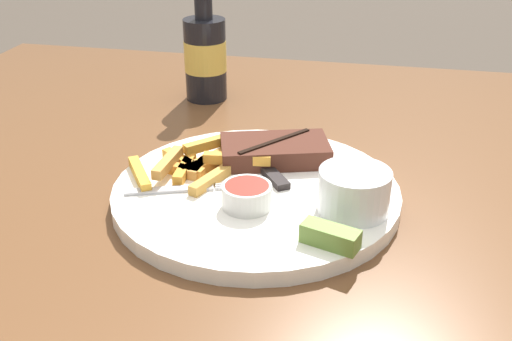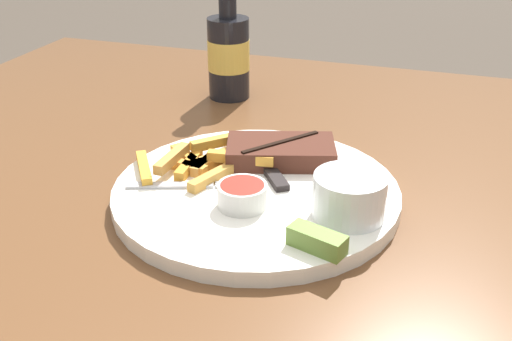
{
  "view_description": "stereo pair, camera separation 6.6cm",
  "coord_description": "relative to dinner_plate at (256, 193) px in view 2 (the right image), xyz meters",
  "views": [
    {
      "loc": [
        0.13,
        -0.59,
        1.08
      ],
      "look_at": [
        0.0,
        0.0,
        0.77
      ],
      "focal_mm": 42.0,
      "sensor_mm": 36.0,
      "label": 1
    },
    {
      "loc": [
        0.19,
        -0.57,
        1.08
      ],
      "look_at": [
        0.0,
        0.0,
        0.77
      ],
      "focal_mm": 42.0,
      "sensor_mm": 36.0,
      "label": 2
    }
  ],
  "objects": [
    {
      "name": "beer_bottle",
      "position": [
        -0.15,
        0.32,
        0.07
      ],
      "size": [
        0.07,
        0.07,
        0.21
      ],
      "color": "black",
      "rests_on": "dining_table"
    },
    {
      "name": "dining_table",
      "position": [
        0.0,
        0.0,
        -0.08
      ],
      "size": [
        1.28,
        1.13,
        0.74
      ],
      "color": "brown",
      "rests_on": "ground_plane"
    },
    {
      "name": "steak_portion",
      "position": [
        0.01,
        0.07,
        0.02
      ],
      "size": [
        0.15,
        0.11,
        0.03
      ],
      "color": "#472319",
      "rests_on": "dinner_plate"
    },
    {
      "name": "coleslaw_cup",
      "position": [
        0.11,
        -0.03,
        0.04
      ],
      "size": [
        0.08,
        0.08,
        0.05
      ],
      "color": "white",
      "rests_on": "dinner_plate"
    },
    {
      "name": "dinner_plate",
      "position": [
        0.0,
        0.0,
        0.0
      ],
      "size": [
        0.33,
        0.33,
        0.02
      ],
      "color": "white",
      "rests_on": "dining_table"
    },
    {
      "name": "fries_pile",
      "position": [
        -0.08,
        0.02,
        0.02
      ],
      "size": [
        0.17,
        0.13,
        0.02
      ],
      "color": "gold",
      "rests_on": "dinner_plate"
    },
    {
      "name": "knife_utensil",
      "position": [
        -0.0,
        0.05,
        0.01
      ],
      "size": [
        0.11,
        0.14,
        0.01
      ],
      "rotation": [
        0.0,
        0.0,
        2.18
      ],
      "color": "#B7B7BC",
      "rests_on": "dinner_plate"
    },
    {
      "name": "dipping_sauce_cup",
      "position": [
        -0.0,
        -0.05,
        0.02
      ],
      "size": [
        0.05,
        0.05,
        0.03
      ],
      "color": "silver",
      "rests_on": "dinner_plate"
    },
    {
      "name": "fork_utensil",
      "position": [
        -0.08,
        -0.03,
        0.01
      ],
      "size": [
        0.13,
        0.05,
        0.0
      ],
      "rotation": [
        0.0,
        0.0,
        6.62
      ],
      "color": "#B7B7BC",
      "rests_on": "dinner_plate"
    },
    {
      "name": "pickle_spear",
      "position": [
        0.09,
        -0.1,
        0.02
      ],
      "size": [
        0.06,
        0.04,
        0.02
      ],
      "color": "olive",
      "rests_on": "dinner_plate"
    }
  ]
}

